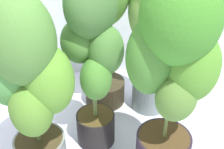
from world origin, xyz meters
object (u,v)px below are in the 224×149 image
object	(u,v)px
potted_plant_back_right	(158,18)
potted_plant_front_left	(28,79)
potted_plant_back_center	(100,14)
potted_plant_center	(93,55)
potted_plant_front_right	(173,66)

from	to	relation	value
potted_plant_back_right	potted_plant_front_left	size ratio (longest dim) A/B	1.15
potted_plant_back_right	potted_plant_back_center	bearing A→B (deg)	165.10
potted_plant_front_left	potted_plant_center	world-z (taller)	potted_plant_center
potted_plant_back_right	potted_plant_center	world-z (taller)	potted_plant_back_right
potted_plant_back_center	potted_plant_back_right	bearing A→B (deg)	-14.90
potted_plant_back_right	potted_plant_front_left	world-z (taller)	potted_plant_back_right
potted_plant_front_right	potted_plant_back_center	bearing A→B (deg)	116.36
potted_plant_center	potted_plant_back_center	world-z (taller)	potted_plant_back_center
potted_plant_front_right	potted_plant_front_left	xyz separation A→B (m)	(-0.59, 0.04, -0.07)
potted_plant_back_center	potted_plant_front_right	bearing A→B (deg)	-63.64
potted_plant_front_right	potted_plant_front_left	bearing A→B (deg)	176.47
potted_plant_front_left	potted_plant_front_right	bearing A→B (deg)	-3.53
potted_plant_front_right	potted_plant_front_left	world-z (taller)	potted_plant_front_right
potted_plant_front_left	potted_plant_back_right	bearing A→B (deg)	36.16
potted_plant_center	potted_plant_front_left	bearing A→B (deg)	-149.17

